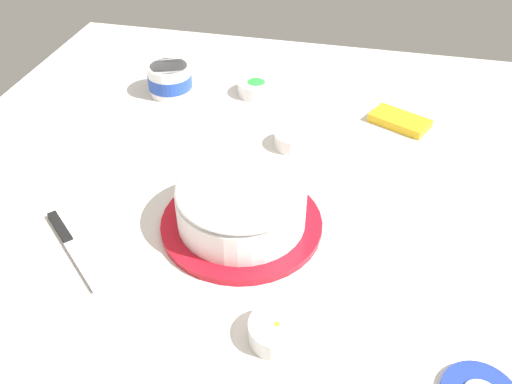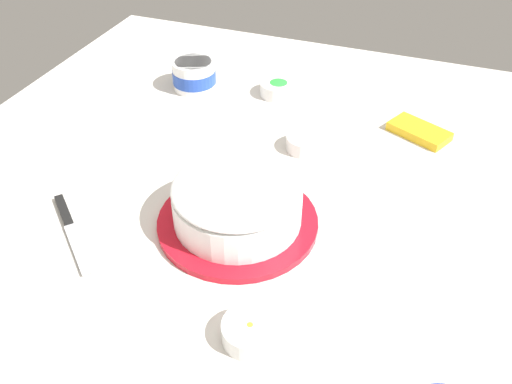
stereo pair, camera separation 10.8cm
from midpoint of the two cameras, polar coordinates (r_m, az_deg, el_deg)
ground_plane at (r=1.12m, az=3.71°, el=-0.52°), size 1.54×1.54×0.00m
frosted_cake at (r=1.02m, az=1.03°, el=-1.43°), size 0.31×0.31×0.11m
frosting_tub at (r=1.49m, az=-4.41°, el=12.11°), size 0.12×0.12×0.08m
spreading_knife at (r=1.09m, az=-16.28°, el=-3.51°), size 0.19×0.17×0.01m
sprinkle_bowl_blue at (r=1.26m, az=7.65°, el=5.09°), size 0.09×0.09×0.03m
sprinkle_bowl_green at (r=1.47m, az=4.50°, el=10.76°), size 0.10×0.10×0.04m
sprinkle_bowl_yellow at (r=0.87m, az=3.03°, el=-14.50°), size 0.09×0.09×0.03m
candy_box_lower at (r=1.37m, az=18.90°, el=5.95°), size 0.16×0.13×0.02m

